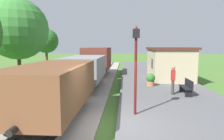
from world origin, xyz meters
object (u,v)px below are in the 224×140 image
potted_planter (151,79)px  tree_trackside_far (17,29)px  lamp_post_near (136,54)px  person_waiting (173,79)px  bench_near_hut (187,87)px  station_hut (169,63)px  freight_train (87,68)px  tree_field_left (46,41)px

potted_planter → tree_trackside_far: tree_trackside_far is taller
lamp_post_near → tree_trackside_far: bearing=141.4°
person_waiting → bench_near_hut: bearing=-174.8°
station_hut → person_waiting: station_hut is taller
freight_train → tree_field_left: size_ratio=3.75×
bench_near_hut → freight_train: bearing=155.9°
potted_planter → tree_trackside_far: 10.92m
station_hut → bench_near_hut: (-0.22, -6.14, -0.93)m
tree_trackside_far → tree_field_left: tree_trackside_far is taller
tree_field_left → potted_planter: bearing=-37.3°
person_waiting → freight_train: bearing=-18.4°
freight_train → tree_field_left: bearing=128.1°
lamp_post_near → freight_train: bearing=116.8°
freight_train → person_waiting: bearing=-26.7°
bench_near_hut → tree_trackside_far: tree_trackside_far is taller
lamp_post_near → tree_trackside_far: size_ratio=0.54×
tree_field_left → bench_near_hut: bearing=-40.4°
bench_near_hut → tree_field_left: size_ratio=0.29×
freight_train → tree_trackside_far: size_ratio=2.85×
person_waiting → lamp_post_near: (-2.43, -3.72, 1.62)m
freight_train → station_hut: size_ratio=3.34×
person_waiting → potted_planter: (-1.00, 2.49, -0.46)m
freight_train → bench_near_hut: bearing=-24.1°
freight_train → person_waiting: size_ratio=11.35×
person_waiting → potted_planter: person_waiting is taller
station_hut → potted_planter: size_ratio=6.33×
freight_train → person_waiting: (5.77, -2.90, -0.32)m
tree_field_left → person_waiting: bearing=-42.2°
freight_train → tree_field_left: tree_field_left is taller
station_hut → bench_near_hut: station_hut is taller
freight_train → lamp_post_near: bearing=-63.2°
bench_near_hut → potted_planter: bearing=125.4°
freight_train → bench_near_hut: 7.25m
freight_train → lamp_post_near: (3.34, -6.62, 1.30)m
bench_near_hut → person_waiting: (-0.81, 0.04, 0.46)m
lamp_post_near → potted_planter: bearing=77.0°
person_waiting → tree_field_left: size_ratio=0.33×
station_hut → tree_trackside_far: 12.88m
person_waiting → tree_trackside_far: bearing=-8.1°
bench_near_hut → person_waiting: 0.93m
station_hut → person_waiting: size_ratio=3.39×
lamp_post_near → tree_field_left: size_ratio=0.72×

